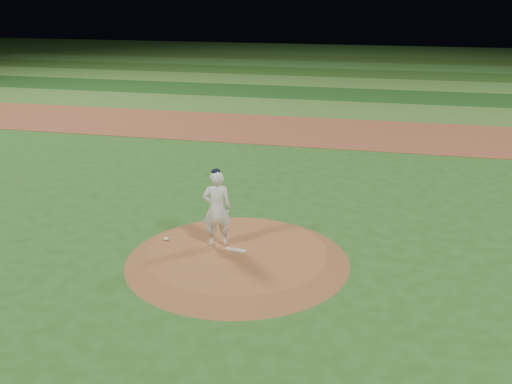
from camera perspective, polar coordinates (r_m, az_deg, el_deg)
name	(u,v)px	position (r m, az deg, el deg)	size (l,w,h in m)	color
ground	(238,260)	(14.18, -1.85, -6.84)	(120.00, 120.00, 0.00)	#275B1D
infield_dirt_band	(314,131)	(27.21, 5.78, 6.08)	(70.00, 6.00, 0.02)	brown
outfield_stripe_0	(327,109)	(32.55, 7.08, 8.25)	(70.00, 5.00, 0.02)	#3F6F28
outfield_stripe_1	(335,94)	(37.44, 7.95, 9.68)	(70.00, 5.00, 0.02)	#194516
outfield_stripe_2	(342,82)	(42.36, 8.63, 10.78)	(70.00, 5.00, 0.02)	#3E7229
outfield_stripe_3	(348,73)	(47.30, 9.16, 11.65)	(70.00, 5.00, 0.02)	#244C18
outfield_stripe_4	(352,66)	(52.25, 9.60, 12.36)	(70.00, 5.00, 0.02)	#2F6625
outfield_stripe_5	(356,59)	(57.20, 9.96, 12.94)	(70.00, 5.00, 0.02)	#274E19
pitchers_mound	(238,256)	(14.12, -1.85, -6.38)	(5.50, 5.50, 0.25)	brown
pitching_rubber	(236,250)	(14.10, -2.04, -5.80)	(0.51, 0.13, 0.03)	white
rosin_bag	(166,239)	(14.82, -8.97, -4.64)	(0.14, 0.14, 0.07)	silver
pitcher_on_mound	(217,208)	(14.06, -3.94, -1.62)	(0.83, 0.68, 2.00)	white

